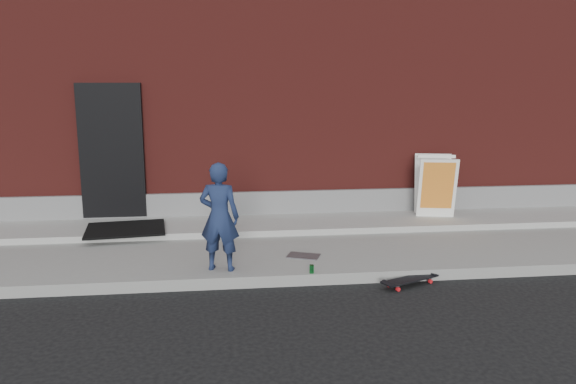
{
  "coord_description": "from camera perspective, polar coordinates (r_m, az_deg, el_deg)",
  "views": [
    {
      "loc": [
        -0.76,
        -6.66,
        2.54
      ],
      "look_at": [
        0.12,
        0.8,
        1.06
      ],
      "focal_mm": 35.0,
      "sensor_mm": 36.0,
      "label": 1
    }
  ],
  "objects": [
    {
      "name": "apron",
      "position": [
        9.39,
        -1.86,
        -3.3
      ],
      "size": [
        20.0,
        1.2,
        0.1
      ],
      "primitive_type": "cube",
      "color": "gray",
      "rests_on": "sidewalk"
    },
    {
      "name": "soda_can",
      "position": [
        7.19,
        2.42,
        -7.83
      ],
      "size": [
        0.07,
        0.07,
        0.11
      ],
      "primitive_type": "cylinder",
      "rotation": [
        0.0,
        0.0,
        -0.13
      ],
      "color": "#198031",
      "rests_on": "sidewalk"
    },
    {
      "name": "doormat",
      "position": [
        9.19,
        -16.17,
        -3.63
      ],
      "size": [
        1.31,
        1.11,
        0.03
      ],
      "primitive_type": "cube",
      "rotation": [
        0.0,
        0.0,
        0.12
      ],
      "color": "black",
      "rests_on": "apron"
    },
    {
      "name": "utility_plate",
      "position": [
        7.87,
        1.58,
        -6.5
      ],
      "size": [
        0.51,
        0.42,
        0.01
      ],
      "primitive_type": "cube",
      "rotation": [
        0.0,
        0.0,
        -0.38
      ],
      "color": "#57565C",
      "rests_on": "sidewalk"
    },
    {
      "name": "ground",
      "position": [
        7.17,
        -0.2,
        -9.62
      ],
      "size": [
        80.0,
        80.0,
        0.0
      ],
      "primitive_type": "plane",
      "color": "black",
      "rests_on": "ground"
    },
    {
      "name": "building",
      "position": [
        13.67,
        -3.59,
        10.95
      ],
      "size": [
        20.0,
        8.1,
        5.0
      ],
      "color": "#5C1D19",
      "rests_on": "ground"
    },
    {
      "name": "skateboard",
      "position": [
        7.37,
        12.28,
        -8.7
      ],
      "size": [
        0.8,
        0.51,
        0.09
      ],
      "color": "red",
      "rests_on": "ground"
    },
    {
      "name": "pizza_sign",
      "position": [
        10.02,
        14.74,
        0.65
      ],
      "size": [
        0.78,
        0.87,
        1.06
      ],
      "color": "white",
      "rests_on": "apron"
    },
    {
      "name": "sidewalk",
      "position": [
        8.56,
        -1.34,
        -5.61
      ],
      "size": [
        20.0,
        3.0,
        0.15
      ],
      "primitive_type": "cube",
      "color": "gray",
      "rests_on": "ground"
    },
    {
      "name": "child",
      "position": [
        7.2,
        -6.98,
        -2.52
      ],
      "size": [
        0.58,
        0.45,
        1.4
      ],
      "primitive_type": "imported",
      "rotation": [
        0.0,
        0.0,
        2.89
      ],
      "color": "#192548",
      "rests_on": "sidewalk"
    }
  ]
}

